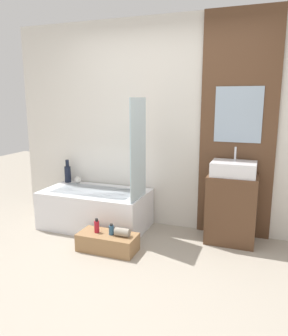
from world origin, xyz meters
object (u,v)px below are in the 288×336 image
(sink, at_px, (234,169))
(bottle_soap_primary, at_px, (97,226))
(bottle_soap_secondary, at_px, (111,230))
(bathtub, at_px, (95,209))
(wooden_step_bench, at_px, (108,242))
(vase_tall_dark, at_px, (68,173))
(vase_round_light, at_px, (78,180))

(sink, relative_size, bottle_soap_primary, 3.09)
(bottle_soap_primary, relative_size, bottle_soap_secondary, 1.29)
(bathtub, xyz_separation_m, wooden_step_bench, (0.45, -0.57, -0.15))
(vase_tall_dark, relative_size, vase_round_light, 3.44)
(vase_tall_dark, height_order, vase_round_light, vase_tall_dark)
(vase_tall_dark, bearing_deg, bottle_soap_secondary, -37.87)
(vase_round_light, relative_size, bottle_soap_primary, 0.59)
(wooden_step_bench, bearing_deg, sink, 30.07)
(bottle_soap_primary, height_order, bottle_soap_secondary, bottle_soap_primary)
(wooden_step_bench, distance_m, vase_round_light, 1.28)
(vase_tall_dark, bearing_deg, sink, -3.24)
(bathtub, bearing_deg, wooden_step_bench, -51.28)
(sink, xyz_separation_m, bottle_soap_primary, (-1.35, -0.71, -0.60))
(vase_round_light, height_order, bottle_soap_secondary, vase_round_light)
(vase_round_light, distance_m, bottle_soap_primary, 1.15)
(sink, relative_size, bottle_soap_secondary, 4.00)
(vase_round_light, height_order, bottle_soap_primary, vase_round_light)
(sink, height_order, vase_tall_dark, sink)
(bottle_soap_primary, bearing_deg, sink, 27.66)
(bathtub, bearing_deg, sink, 4.88)
(bathtub, relative_size, bottle_soap_primary, 8.54)
(bathtub, distance_m, vase_round_light, 0.57)
(wooden_step_bench, distance_m, vase_tall_dark, 1.42)
(bathtub, relative_size, wooden_step_bench, 2.08)
(sink, distance_m, bottle_soap_secondary, 1.51)
(sink, height_order, vase_round_light, sink)
(vase_tall_dark, height_order, bottle_soap_secondary, vase_tall_dark)
(sink, bearing_deg, vase_round_light, 176.59)
(wooden_step_bench, height_order, vase_tall_dark, vase_tall_dark)
(bottle_soap_secondary, bearing_deg, bathtub, 131.57)
(vase_round_light, xyz_separation_m, bottle_soap_secondary, (0.92, -0.83, -0.28))
(bottle_soap_primary, bearing_deg, bathtub, 119.87)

